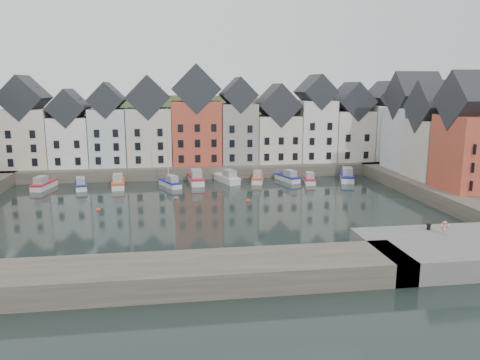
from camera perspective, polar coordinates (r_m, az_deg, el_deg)
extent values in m
plane|color=black|center=(59.95, -3.89, -4.02)|extent=(260.00, 260.00, 0.00)
cube|color=#4A4039|center=(89.02, -5.40, 1.66)|extent=(90.00, 16.00, 2.00)
cube|color=#4A4039|center=(74.87, 25.41, -1.23)|extent=(14.00, 54.00, 2.00)
cube|color=#60605E|center=(48.26, 25.50, -7.71)|extent=(18.00, 10.00, 2.00)
cube|color=#4A4039|center=(39.04, -16.38, -11.47)|extent=(50.00, 6.00, 2.00)
ellipsoid|color=#2B381C|center=(118.67, -5.89, -5.33)|extent=(153.60, 70.40, 64.00)
sphere|color=black|center=(109.27, -13.44, 7.25)|extent=(5.77, 5.77, 5.77)
sphere|color=black|center=(122.20, 5.59, 7.62)|extent=(5.27, 5.27, 5.27)
sphere|color=black|center=(117.82, 9.67, 7.27)|extent=(5.07, 5.07, 5.07)
sphere|color=black|center=(114.66, 1.07, 7.29)|extent=(5.01, 5.01, 5.01)
sphere|color=black|center=(119.42, -24.62, 5.83)|extent=(3.94, 3.94, 3.94)
sphere|color=black|center=(122.60, 7.23, 7.57)|extent=(5.21, 5.21, 5.21)
sphere|color=black|center=(116.73, -5.22, 7.56)|extent=(5.45, 5.45, 5.45)
sphere|color=black|center=(114.36, 13.44, 6.67)|extent=(4.49, 4.49, 4.49)
cube|color=beige|center=(89.65, -24.43, 4.67)|extent=(7.67, 8.00, 10.07)
cube|color=black|center=(89.24, -24.80, 9.09)|extent=(7.67, 8.16, 7.67)
cube|color=white|center=(87.98, -19.84, 4.42)|extent=(6.56, 8.00, 8.61)
cube|color=black|center=(87.54, -20.10, 8.27)|extent=(6.56, 8.16, 6.56)
cube|color=silver|center=(86.84, -15.63, 5.06)|extent=(6.20, 8.00, 10.02)
cube|color=black|center=(86.42, -15.86, 9.37)|extent=(6.20, 8.16, 6.20)
cube|color=beige|center=(86.22, -10.93, 5.25)|extent=(7.70, 8.00, 10.08)
cube|color=black|center=(85.79, -11.10, 9.86)|extent=(7.70, 8.16, 7.70)
cube|color=#BF4C36|center=(86.18, -5.37, 5.80)|extent=(8.69, 8.00, 11.28)
cube|color=black|center=(85.79, -5.47, 10.99)|extent=(8.69, 8.16, 8.69)
cube|color=gray|center=(86.93, -0.26, 5.73)|extent=(6.43, 8.00, 10.78)
cube|color=black|center=(86.54, -0.27, 10.34)|extent=(6.43, 8.16, 6.43)
cube|color=beige|center=(88.35, 4.45, 5.06)|extent=(7.88, 8.00, 8.56)
cube|color=black|center=(87.90, 4.51, 9.10)|extent=(7.88, 8.16, 7.88)
cube|color=white|center=(90.11, 9.05, 5.95)|extent=(6.50, 8.00, 11.27)
cube|color=black|center=(89.75, 9.19, 10.55)|extent=(6.50, 8.16, 6.50)
cube|color=beige|center=(92.53, 13.20, 5.32)|extent=(7.23, 8.00, 9.32)
cube|color=black|center=(92.11, 13.38, 9.31)|extent=(7.23, 8.16, 7.23)
cube|color=white|center=(95.19, 17.07, 5.58)|extent=(6.18, 8.00, 10.32)
cube|color=black|center=(94.82, 17.31, 9.60)|extent=(6.18, 8.16, 6.18)
cube|color=silver|center=(84.64, 20.27, 4.75)|extent=(7.47, 8.00, 10.38)
cube|color=black|center=(84.22, 20.61, 9.60)|extent=(7.62, 8.00, 8.00)
cube|color=beige|center=(77.83, 23.02, 3.48)|extent=(8.14, 8.00, 8.89)
cube|color=black|center=(77.32, 23.38, 8.20)|extent=(8.30, 8.00, 8.00)
cube|color=#BF4C36|center=(70.91, 26.47, 2.99)|extent=(7.94, 8.00, 10.06)
cube|color=black|center=(70.39, 26.97, 8.64)|extent=(8.10, 8.00, 8.00)
sphere|color=#D14E18|center=(67.52, -7.81, -2.23)|extent=(0.50, 0.50, 0.50)
sphere|color=#D14E18|center=(65.41, 1.01, -2.56)|extent=(0.50, 0.50, 0.50)
sphere|color=#D14E18|center=(63.41, -16.85, -3.50)|extent=(0.50, 0.50, 0.50)
cube|color=silver|center=(80.26, -22.77, -0.71)|extent=(2.93, 6.14, 1.08)
cube|color=red|center=(80.15, -22.80, -0.30)|extent=(3.05, 6.28, 0.25)
cube|color=#929699|center=(79.26, -23.11, -0.01)|extent=(1.83, 2.59, 1.18)
cube|color=silver|center=(78.17, -18.83, -0.76)|extent=(2.70, 5.60, 0.99)
cube|color=navy|center=(78.07, -18.85, -0.37)|extent=(2.81, 5.72, 0.22)
cube|color=#929699|center=(77.17, -18.86, -0.09)|extent=(1.68, 2.37, 1.08)
cube|color=silver|center=(77.59, -14.62, -0.56)|extent=(2.45, 6.45, 1.16)
cube|color=#D14E18|center=(77.47, -14.64, -0.10)|extent=(2.57, 6.59, 0.26)
cube|color=#929699|center=(76.42, -14.68, 0.23)|extent=(1.69, 2.65, 1.26)
cube|color=silver|center=(76.25, -8.52, -0.56)|extent=(3.74, 5.66, 1.00)
cube|color=navy|center=(76.14, -8.53, -0.15)|extent=(3.87, 5.79, 0.23)
cube|color=#929699|center=(75.30, -8.29, 0.15)|extent=(2.06, 2.52, 1.09)
cylinder|color=silver|center=(75.87, -8.80, 3.32)|extent=(0.13, 0.13, 10.02)
cube|color=silver|center=(78.55, -5.40, -0.07)|extent=(2.47, 7.00, 1.26)
cube|color=red|center=(78.41, -5.41, 0.42)|extent=(2.60, 7.15, 0.29)
cube|color=#929699|center=(77.28, -5.33, 0.78)|extent=(1.77, 2.85, 1.38)
cube|color=silver|center=(78.81, -1.62, -0.01)|extent=(3.92, 6.62, 1.16)
cube|color=silver|center=(78.68, -1.62, 0.44)|extent=(4.06, 6.78, 0.26)
cube|color=#929699|center=(77.73, -1.31, 0.78)|extent=(2.25, 2.89, 1.27)
cube|color=silver|center=(79.35, 2.17, 0.03)|extent=(2.98, 5.92, 1.04)
cube|color=#D14E18|center=(79.24, 2.18, 0.44)|extent=(3.10, 6.05, 0.24)
cube|color=#929699|center=(78.30, 2.15, 0.73)|extent=(1.82, 2.52, 1.14)
cube|color=silver|center=(80.29, 5.78, 0.12)|extent=(3.37, 5.91, 1.04)
cube|color=navy|center=(80.19, 5.79, 0.51)|extent=(3.49, 6.05, 0.24)
cube|color=#929699|center=(79.38, 6.12, 0.81)|extent=(1.96, 2.56, 1.13)
cube|color=silver|center=(79.53, 8.40, -0.07)|extent=(2.39, 5.45, 0.97)
cube|color=red|center=(79.43, 8.41, 0.30)|extent=(2.50, 5.57, 0.22)
cube|color=#929699|center=(78.56, 8.49, 0.57)|extent=(1.55, 2.28, 1.05)
cube|color=silver|center=(82.46, 12.88, 0.23)|extent=(3.93, 7.03, 1.23)
cube|color=navy|center=(82.34, 12.90, 0.69)|extent=(4.08, 7.19, 0.28)
cube|color=#929699|center=(81.23, 12.97, 1.02)|extent=(2.30, 3.04, 1.35)
cylinder|color=black|center=(49.80, 22.01, -5.35)|extent=(0.36, 0.36, 0.50)
cylinder|color=black|center=(49.73, 22.03, -5.05)|extent=(0.48, 0.48, 0.08)
cube|color=gray|center=(48.77, 23.60, -5.45)|extent=(0.10, 0.10, 1.10)
torus|color=red|center=(48.64, 23.67, -5.07)|extent=(0.80, 0.14, 0.80)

